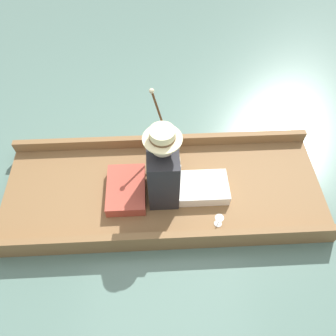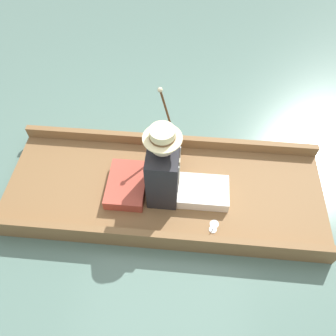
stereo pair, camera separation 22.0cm
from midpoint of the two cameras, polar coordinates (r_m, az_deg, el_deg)
name	(u,v)px [view 2 (the right image)]	position (r m, az deg, el deg)	size (l,w,h in m)	color
ground_plane	(164,194)	(3.14, 1.34, -4.70)	(16.00, 16.00, 0.00)	slate
punt_boat	(164,190)	(3.08, 1.36, -4.01)	(1.11, 2.92, 0.24)	brown
seat_cushion	(127,185)	(3.00, -5.08, -3.03)	(0.49, 0.34, 0.11)	#B24738
seated_person	(172,173)	(2.75, 2.93, -1.02)	(0.36, 0.73, 0.84)	white
teddy_bear	(170,149)	(3.04, 2.43, 3.15)	(0.31, 0.18, 0.44)	#9E754C
wine_glass	(214,225)	(2.80, 10.27, -9.96)	(0.07, 0.07, 0.11)	silver
walking_cane	(168,117)	(2.96, 2.20, 8.82)	(0.04, 0.20, 0.79)	brown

